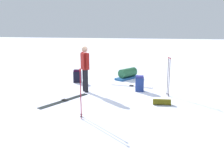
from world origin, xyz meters
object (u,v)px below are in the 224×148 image
object	(u,v)px
ski_poles_planted_far	(169,75)
sleeping_mat_rolled	(162,102)
skier_standing	(85,66)
backpack_bright	(140,84)
backpack_large_dark	(77,76)
gear_sled	(128,74)
ski_pair_near	(131,86)
ski_poles_planted_near	(81,91)
ski_pair_far	(65,100)

from	to	relation	value
ski_poles_planted_far	sleeping_mat_rolled	world-z (taller)	ski_poles_planted_far
skier_standing	sleeping_mat_rolled	size ratio (longest dim) A/B	3.09
backpack_bright	ski_poles_planted_far	size ratio (longest dim) A/B	0.44
backpack_large_dark	gear_sled	world-z (taller)	backpack_large_dark
backpack_large_dark	ski_pair_near	bearing A→B (deg)	-95.46
ski_poles_planted_near	backpack_large_dark	bearing A→B (deg)	20.86
skier_standing	ski_poles_planted_far	world-z (taller)	skier_standing
backpack_bright	ski_poles_planted_far	world-z (taller)	ski_poles_planted_far
sleeping_mat_rolled	backpack_large_dark	bearing A→B (deg)	57.03
gear_sled	sleeping_mat_rolled	distance (m)	3.83
ski_pair_near	ski_poles_planted_near	size ratio (longest dim) A/B	1.32
skier_standing	gear_sled	distance (m)	2.91
gear_sled	skier_standing	bearing A→B (deg)	153.54
skier_standing	ski_pair_near	distance (m)	2.16
ski_pair_far	sleeping_mat_rolled	xyz separation A→B (m)	(0.23, -3.12, 0.08)
ski_poles_planted_near	ski_poles_planted_far	bearing A→B (deg)	-42.55
skier_standing	ski_pair_near	world-z (taller)	skier_standing
ski_poles_planted_near	ski_poles_planted_far	xyz separation A→B (m)	(2.54, -2.33, 0.02)
ski_pair_far	backpack_large_dark	size ratio (longest dim) A/B	3.27
ski_pair_near	ski_pair_far	distance (m)	3.02
skier_standing	ski_poles_planted_near	xyz separation A→B (m)	(-2.50, -0.68, -0.22)
ski_poles_planted_far	ski_poles_planted_near	bearing A→B (deg)	137.45
ski_pair_near	ski_poles_planted_far	world-z (taller)	ski_poles_planted_far
backpack_bright	ski_poles_planted_near	bearing A→B (deg)	156.07
ski_pair_near	gear_sled	size ratio (longest dim) A/B	1.28
skier_standing	gear_sled	world-z (taller)	skier_standing
backpack_bright	ski_pair_near	bearing A→B (deg)	29.97
ski_pair_far	ski_pair_near	bearing A→B (deg)	-39.67
backpack_large_dark	ski_poles_planted_far	bearing A→B (deg)	-108.88
gear_sled	backpack_large_dark	bearing A→B (deg)	120.20
skier_standing	ski_poles_planted_near	world-z (taller)	skier_standing
ski_pair_near	ski_pair_far	bearing A→B (deg)	140.33
ski_pair_near	ski_poles_planted_near	bearing A→B (deg)	165.67
skier_standing	ski_pair_far	size ratio (longest dim) A/B	0.92
ski_pair_far	backpack_large_dark	distance (m)	2.61
ski_pair_far	ski_poles_planted_far	world-z (taller)	ski_poles_planted_far
ski_poles_planted_near	sleeping_mat_rolled	size ratio (longest dim) A/B	2.41
skier_standing	backpack_large_dark	world-z (taller)	skier_standing
skier_standing	backpack_large_dark	distance (m)	1.69
ski_pair_far	gear_sled	size ratio (longest dim) A/B	1.36
ski_poles_planted_near	sleeping_mat_rolled	xyz separation A→B (m)	(1.51, -2.12, -0.65)
ski_pair_near	backpack_bright	size ratio (longest dim) A/B	2.92
skier_standing	ski_pair_near	xyz separation A→B (m)	(1.11, -1.60, -0.94)
ski_pair_near	backpack_bright	xyz separation A→B (m)	(-0.67, -0.38, 0.28)
backpack_large_dark	ski_poles_planted_far	distance (m)	4.04
ski_pair_near	ski_pair_far	world-z (taller)	same
gear_sled	sleeping_mat_rolled	xyz separation A→B (m)	(-3.51, -1.54, -0.13)
ski_poles_planted_far	skier_standing	bearing A→B (deg)	90.73
ski_pair_near	skier_standing	bearing A→B (deg)	124.74
ski_pair_near	ski_poles_planted_far	size ratio (longest dim) A/B	1.28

